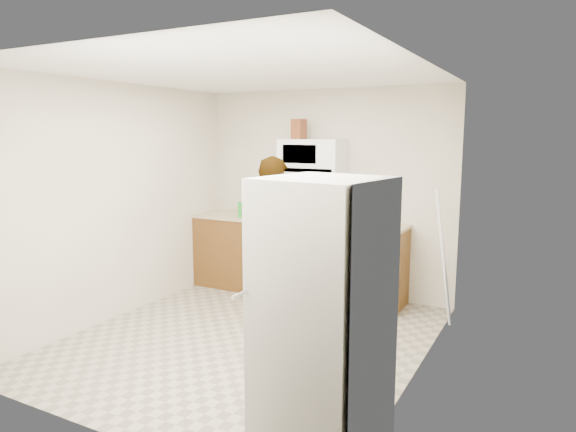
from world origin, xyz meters
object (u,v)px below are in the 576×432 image
Objects in this scene: kettle at (377,214)px; saucepan at (295,211)px; gas_range at (307,257)px; microwave at (312,156)px; person at (274,236)px; fridge at (323,313)px.

kettle is 0.87× the size of saucepan.
gas_range is at bearing -165.18° from kettle.
person is (-0.07, -0.82, -0.83)m from microwave.
kettle reaches higher than gas_range.
microwave is at bearing -3.48° from saucepan.
gas_range is 4.83× the size of saucepan.
microwave reaches higher than kettle.
kettle is (0.86, 0.93, 0.17)m from person.
microwave is at bearing -173.95° from kettle.
fridge is at bearing -62.31° from gas_range.
fridge is (1.39, -2.66, 0.36)m from gas_range.
microwave is at bearing 90.00° from gas_range.
person reaches higher than kettle.
kettle is (-0.60, 2.89, 0.19)m from fridge.
gas_range reaches higher than saucepan.
person is 2.45m from fridge.
microwave is 0.45× the size of fridge.
microwave is 3.25× the size of saucepan.
person reaches higher than gas_range.
microwave is at bearing -92.32° from person.
person reaches higher than saucepan.
microwave is (0.00, 0.13, 1.21)m from gas_range.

